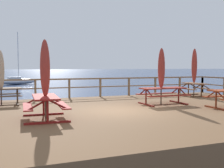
{
  "coord_description": "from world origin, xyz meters",
  "views": [
    {
      "loc": [
        -4.13,
        -9.87,
        2.58
      ],
      "look_at": [
        0.0,
        0.77,
        1.86
      ],
      "focal_mm": 43.62,
      "sensor_mm": 36.0,
      "label": 1
    }
  ],
  "objects_px": {
    "picnic_table_front_right": "(195,87)",
    "patio_umbrella_short_front": "(1,70)",
    "patio_umbrella_short_back": "(45,69)",
    "sailboat_distant": "(16,81)",
    "patio_umbrella_tall_back_left": "(194,66)",
    "picnic_table_mid_right": "(45,102)",
    "picnic_table_mid_centre": "(163,92)",
    "patio_umbrella_tall_front": "(161,69)",
    "picnic_table_back_right": "(0,93)"
  },
  "relations": [
    {
      "from": "patio_umbrella_short_back",
      "to": "picnic_table_mid_right",
      "type": "bearing_deg",
      "value": 107.29
    },
    {
      "from": "sailboat_distant",
      "to": "picnic_table_back_right",
      "type": "bearing_deg",
      "value": -93.17
    },
    {
      "from": "picnic_table_back_right",
      "to": "picnic_table_mid_centre",
      "type": "bearing_deg",
      "value": -18.81
    },
    {
      "from": "patio_umbrella_tall_back_left",
      "to": "patio_umbrella_tall_front",
      "type": "bearing_deg",
      "value": -147.25
    },
    {
      "from": "sailboat_distant",
      "to": "patio_umbrella_short_front",
      "type": "bearing_deg",
      "value": -93.1
    },
    {
      "from": "patio_umbrella_short_back",
      "to": "patio_umbrella_tall_front",
      "type": "bearing_deg",
      "value": 18.14
    },
    {
      "from": "picnic_table_mid_right",
      "to": "patio_umbrella_short_back",
      "type": "xyz_separation_m",
      "value": [
        0.01,
        -0.02,
        1.1
      ]
    },
    {
      "from": "picnic_table_mid_right",
      "to": "picnic_table_front_right",
      "type": "bearing_deg",
      "value": 24.12
    },
    {
      "from": "patio_umbrella_tall_back_left",
      "to": "patio_umbrella_short_front",
      "type": "relative_size",
      "value": 1.13
    },
    {
      "from": "patio_umbrella_short_front",
      "to": "picnic_table_back_right",
      "type": "bearing_deg",
      "value": 112.52
    },
    {
      "from": "picnic_table_front_right",
      "to": "patio_umbrella_tall_back_left",
      "type": "xyz_separation_m",
      "value": [
        -0.03,
        0.03,
        1.23
      ]
    },
    {
      "from": "picnic_table_mid_right",
      "to": "patio_umbrella_tall_front",
      "type": "relative_size",
      "value": 0.76
    },
    {
      "from": "picnic_table_front_right",
      "to": "picnic_table_back_right",
      "type": "height_order",
      "value": "same"
    },
    {
      "from": "picnic_table_front_right",
      "to": "patio_umbrella_short_front",
      "type": "bearing_deg",
      "value": -179.65
    },
    {
      "from": "picnic_table_mid_right",
      "to": "patio_umbrella_short_front",
      "type": "xyz_separation_m",
      "value": [
        -1.41,
        4.06,
        1.01
      ]
    },
    {
      "from": "picnic_table_mid_centre",
      "to": "patio_umbrella_tall_front",
      "type": "distance_m",
      "value": 1.08
    },
    {
      "from": "picnic_table_front_right",
      "to": "patio_umbrella_short_front",
      "type": "xyz_separation_m",
      "value": [
        -10.62,
        -0.06,
        1.02
      ]
    },
    {
      "from": "picnic_table_back_right",
      "to": "patio_umbrella_tall_front",
      "type": "relative_size",
      "value": 0.7
    },
    {
      "from": "patio_umbrella_tall_front",
      "to": "patio_umbrella_short_front",
      "type": "distance_m",
      "value": 7.26
    },
    {
      "from": "patio_umbrella_tall_back_left",
      "to": "patio_umbrella_tall_front",
      "type": "distance_m",
      "value": 4.41
    },
    {
      "from": "picnic_table_mid_centre",
      "to": "picnic_table_mid_right",
      "type": "distance_m",
      "value": 5.82
    },
    {
      "from": "picnic_table_mid_right",
      "to": "patio_umbrella_tall_front",
      "type": "bearing_deg",
      "value": 17.95
    },
    {
      "from": "picnic_table_front_right",
      "to": "picnic_table_mid_centre",
      "type": "distance_m",
      "value": 4.36
    },
    {
      "from": "picnic_table_mid_right",
      "to": "sailboat_distant",
      "type": "relative_size",
      "value": 0.25
    },
    {
      "from": "patio_umbrella_short_back",
      "to": "picnic_table_mid_centre",
      "type": "bearing_deg",
      "value": 17.74
    },
    {
      "from": "patio_umbrella_tall_back_left",
      "to": "patio_umbrella_short_back",
      "type": "distance_m",
      "value": 10.08
    },
    {
      "from": "patio_umbrella_short_front",
      "to": "picnic_table_mid_right",
      "type": "bearing_deg",
      "value": -70.86
    },
    {
      "from": "picnic_table_mid_centre",
      "to": "patio_umbrella_short_front",
      "type": "bearing_deg",
      "value": 161.69
    },
    {
      "from": "sailboat_distant",
      "to": "picnic_table_front_right",
      "type": "bearing_deg",
      "value": -72.84
    },
    {
      "from": "patio_umbrella_tall_front",
      "to": "patio_umbrella_short_back",
      "type": "xyz_separation_m",
      "value": [
        -5.47,
        -1.79,
        0.02
      ]
    },
    {
      "from": "picnic_table_front_right",
      "to": "patio_umbrella_short_front",
      "type": "distance_m",
      "value": 10.67
    },
    {
      "from": "picnic_table_mid_centre",
      "to": "patio_umbrella_tall_back_left",
      "type": "xyz_separation_m",
      "value": [
        3.63,
        2.4,
        1.22
      ]
    },
    {
      "from": "picnic_table_front_right",
      "to": "patio_umbrella_tall_back_left",
      "type": "distance_m",
      "value": 1.23
    },
    {
      "from": "patio_umbrella_tall_back_left",
      "to": "picnic_table_mid_right",
      "type": "bearing_deg",
      "value": -155.64
    },
    {
      "from": "picnic_table_mid_right",
      "to": "sailboat_distant",
      "type": "distance_m",
      "value": 33.41
    },
    {
      "from": "picnic_table_mid_right",
      "to": "patio_umbrella_short_back",
      "type": "relative_size",
      "value": 0.75
    },
    {
      "from": "patio_umbrella_tall_front",
      "to": "picnic_table_front_right",
      "type": "bearing_deg",
      "value": 32.17
    },
    {
      "from": "patio_umbrella_tall_back_left",
      "to": "sailboat_distant",
      "type": "bearing_deg",
      "value": 107.12
    },
    {
      "from": "patio_umbrella_short_front",
      "to": "patio_umbrella_tall_front",
      "type": "bearing_deg",
      "value": -18.36
    },
    {
      "from": "patio_umbrella_short_front",
      "to": "patio_umbrella_short_back",
      "type": "relative_size",
      "value": 0.95
    },
    {
      "from": "picnic_table_back_right",
      "to": "patio_umbrella_short_front",
      "type": "xyz_separation_m",
      "value": [
        0.03,
        -0.08,
        1.01
      ]
    },
    {
      "from": "picnic_table_mid_centre",
      "to": "patio_umbrella_tall_front",
      "type": "xyz_separation_m",
      "value": [
        -0.08,
        0.02,
        1.08
      ]
    },
    {
      "from": "patio_umbrella_tall_front",
      "to": "sailboat_distant",
      "type": "distance_m",
      "value": 32.12
    },
    {
      "from": "sailboat_distant",
      "to": "patio_umbrella_tall_back_left",
      "type": "bearing_deg",
      "value": -72.88
    },
    {
      "from": "picnic_table_mid_centre",
      "to": "sailboat_distant",
      "type": "distance_m",
      "value": 32.1
    },
    {
      "from": "patio_umbrella_tall_back_left",
      "to": "picnic_table_mid_centre",
      "type": "bearing_deg",
      "value": -146.51
    },
    {
      "from": "patio_umbrella_tall_back_left",
      "to": "picnic_table_back_right",
      "type": "bearing_deg",
      "value": -179.9
    },
    {
      "from": "picnic_table_mid_centre",
      "to": "patio_umbrella_short_back",
      "type": "relative_size",
      "value": 0.82
    },
    {
      "from": "patio_umbrella_tall_front",
      "to": "patio_umbrella_short_front",
      "type": "relative_size",
      "value": 1.05
    },
    {
      "from": "patio_umbrella_short_back",
      "to": "sailboat_distant",
      "type": "xyz_separation_m",
      "value": [
        0.17,
        33.41,
        -2.01
      ]
    }
  ]
}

